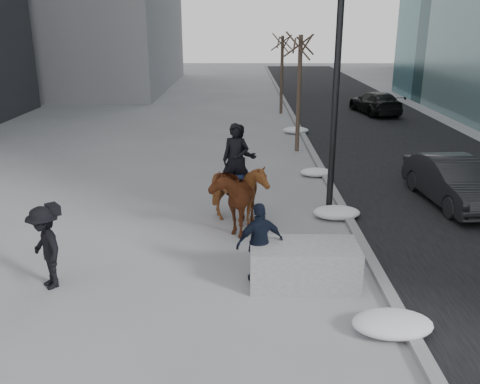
{
  "coord_description": "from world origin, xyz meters",
  "views": [
    {
      "loc": [
        0.03,
        -9.92,
        5.23
      ],
      "look_at": [
        0.0,
        1.2,
        1.5
      ],
      "focal_mm": 38.0,
      "sensor_mm": 36.0,
      "label": 1
    }
  ],
  "objects_px": {
    "mounted_right": "(239,186)",
    "mounted_left": "(236,190)",
    "car_near": "(453,181)",
    "planter": "(304,264)"
  },
  "relations": [
    {
      "from": "mounted_right",
      "to": "mounted_left",
      "type": "bearing_deg",
      "value": -111.43
    },
    {
      "from": "car_near",
      "to": "mounted_right",
      "type": "distance_m",
      "value": 6.63
    },
    {
      "from": "planter",
      "to": "car_near",
      "type": "relative_size",
      "value": 0.53
    },
    {
      "from": "car_near",
      "to": "mounted_right",
      "type": "relative_size",
      "value": 1.56
    },
    {
      "from": "car_near",
      "to": "mounted_left",
      "type": "xyz_separation_m",
      "value": [
        -6.5,
        -1.9,
        0.34
      ]
    },
    {
      "from": "car_near",
      "to": "planter",
      "type": "bearing_deg",
      "value": -140.65
    },
    {
      "from": "planter",
      "to": "car_near",
      "type": "distance_m",
      "value": 7.12
    },
    {
      "from": "mounted_left",
      "to": "mounted_right",
      "type": "height_order",
      "value": "mounted_left"
    },
    {
      "from": "car_near",
      "to": "mounted_left",
      "type": "height_order",
      "value": "mounted_left"
    },
    {
      "from": "planter",
      "to": "car_near",
      "type": "bearing_deg",
      "value": 44.71
    }
  ]
}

